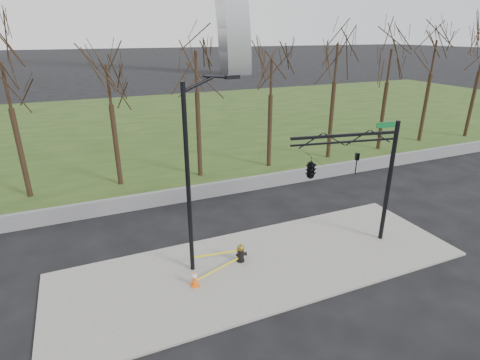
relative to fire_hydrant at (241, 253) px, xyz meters
name	(u,v)px	position (x,y,z in m)	size (l,w,h in m)	color
ground	(263,265)	(0.83, -0.56, -0.50)	(500.00, 500.00, 0.00)	black
sidewalk	(263,264)	(0.83, -0.56, -0.45)	(18.00, 6.00, 0.10)	slate
grass_strip	(143,124)	(0.83, 29.44, -0.47)	(120.00, 40.00, 0.06)	#243B15
guardrail	(205,191)	(0.83, 7.44, -0.05)	(60.00, 0.30, 0.90)	#59595B
tree_row	(234,105)	(4.44, 11.44, 4.36)	(53.23, 4.00, 9.72)	black
fire_hydrant	(241,253)	(0.00, 0.00, 0.00)	(0.54, 0.35, 0.87)	black
traffic_cone	(195,278)	(-2.39, -0.86, -0.07)	(0.36, 0.36, 0.66)	#F1560C
street_light	(193,168)	(-1.92, 0.30, 4.20)	(2.39, 0.44, 8.21)	black
traffic_signal_mast	(327,166)	(3.98, -0.33, 3.65)	(5.04, 2.54, 6.00)	black
caution_tape	(218,262)	(-1.15, -0.17, -0.03)	(2.38, 1.14, 0.44)	yellow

